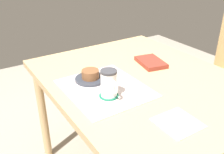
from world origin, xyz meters
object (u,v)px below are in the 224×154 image
object	(u,v)px
pastry_plate	(91,79)
small_book	(151,62)
coffee_mug	(109,83)
dining_table	(141,91)
pastry	(90,74)

from	to	relation	value
pastry_plate	small_book	distance (m)	0.38
coffee_mug	small_book	size ratio (longest dim) A/B	0.67
dining_table	coffee_mug	size ratio (longest dim) A/B	9.19
coffee_mug	small_book	world-z (taller)	coffee_mug
pastry_plate	small_book	xyz separation A→B (m)	(0.01, 0.38, 0.00)
small_book	pastry	bearing A→B (deg)	-79.03
pastry	coffee_mug	distance (m)	0.18
coffee_mug	small_book	distance (m)	0.43
pastry	coffee_mug	world-z (taller)	coffee_mug
dining_table	coffee_mug	bearing A→B (deg)	-74.24
pastry_plate	coffee_mug	distance (m)	0.19
dining_table	pastry	size ratio (longest dim) A/B	12.95
dining_table	pastry	xyz separation A→B (m)	(-0.11, -0.23, 0.11)
pastry_plate	pastry	distance (m)	0.03
dining_table	small_book	distance (m)	0.20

